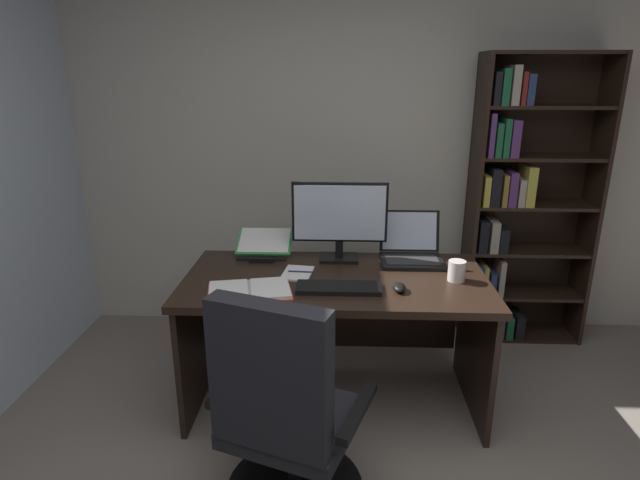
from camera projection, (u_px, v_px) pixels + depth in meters
wall_back at (368, 133)px, 3.52m from camera, size 4.65×0.12×2.78m
desk at (335, 306)px, 2.86m from camera, size 1.60×0.80×0.76m
bookshelf at (517, 207)px, 3.41m from camera, size 0.80×0.30×1.91m
office_chair at (285, 425)px, 2.08m from camera, size 0.70×0.63×1.01m
monitor at (340, 220)px, 2.90m from camera, size 0.54×0.16×0.45m
laptop at (411, 251)px, 2.95m from camera, size 0.35×0.33×0.26m
keyboard at (339, 288)px, 2.55m from camera, size 0.42×0.15×0.02m
computer_mouse at (399, 287)px, 2.54m from camera, size 0.06×0.10×0.04m
reading_stand_with_book at (264, 244)px, 3.04m from camera, size 0.32×0.28×0.13m
open_binder at (250, 291)px, 2.52m from camera, size 0.45×0.34×0.02m
notepad at (297, 273)px, 2.76m from camera, size 0.17×0.23×0.01m
pen at (301, 272)px, 2.76m from camera, size 0.14×0.02×0.01m
coffee_mug at (457, 271)px, 2.66m from camera, size 0.09×0.09×0.11m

